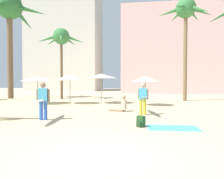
# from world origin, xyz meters

# --- Properties ---
(ground) EXTENTS (120.00, 120.00, 0.00)m
(ground) POSITION_xyz_m (0.00, 0.00, 0.00)
(ground) COLOR #C6B28C
(hotel_pink) EXTENTS (17.11, 9.25, 14.01)m
(hotel_pink) POSITION_xyz_m (6.31, 32.65, 7.00)
(hotel_pink) COLOR beige
(hotel_pink) RESTS_ON ground
(hotel_tower_gray) EXTENTS (15.48, 8.79, 35.00)m
(hotel_tower_gray) POSITION_xyz_m (-15.96, 40.66, 17.50)
(hotel_tower_gray) COLOR beige
(hotel_tower_gray) RESTS_ON ground
(palm_tree_left) EXTENTS (5.25, 4.89, 9.56)m
(palm_tree_left) POSITION_xyz_m (5.05, 15.88, 8.08)
(palm_tree_left) COLOR brown
(palm_tree_left) RESTS_ON ground
(palm_tree_center) EXTENTS (4.74, 4.64, 7.31)m
(palm_tree_center) POSITION_xyz_m (-7.23, 16.19, 6.18)
(palm_tree_center) COLOR brown
(palm_tree_center) RESTS_ON ground
(palm_tree_right) EXTENTS (7.96, 7.69, 11.26)m
(palm_tree_right) POSITION_xyz_m (-13.09, 16.38, 9.19)
(palm_tree_right) COLOR brown
(palm_tree_right) RESTS_ON ground
(cafe_umbrella_0) EXTENTS (2.26, 2.26, 2.43)m
(cafe_umbrella_0) POSITION_xyz_m (-4.74, 11.67, 2.16)
(cafe_umbrella_0) COLOR gray
(cafe_umbrella_0) RESTS_ON ground
(cafe_umbrella_2) EXTENTS (2.72, 2.72, 2.22)m
(cafe_umbrella_2) POSITION_xyz_m (-7.31, 11.26, 2.02)
(cafe_umbrella_2) COLOR gray
(cafe_umbrella_2) RESTS_ON ground
(cafe_umbrella_3) EXTENTS (2.58, 2.58, 2.44)m
(cafe_umbrella_3) POSITION_xyz_m (-2.30, 12.34, 2.26)
(cafe_umbrella_3) COLOR gray
(cafe_umbrella_3) RESTS_ON ground
(cafe_umbrella_4) EXTENTS (2.16, 2.16, 2.19)m
(cafe_umbrella_4) POSITION_xyz_m (1.27, 11.19, 1.97)
(cafe_umbrella_4) COLOR gray
(cafe_umbrella_4) RESTS_ON ground
(beach_towel) EXTENTS (1.88, 1.04, 0.01)m
(beach_towel) POSITION_xyz_m (2.14, 3.36, 0.01)
(beach_towel) COLOR #4CC6D6
(beach_towel) RESTS_ON ground
(backpack) EXTENTS (0.35, 0.35, 0.42)m
(backpack) POSITION_xyz_m (0.95, 3.41, 0.20)
(backpack) COLOR #224824
(backpack) RESTS_ON ground
(person_near_right) EXTENTS (0.69, 2.88, 1.67)m
(person_near_right) POSITION_xyz_m (1.05, 6.58, 0.91)
(person_near_right) COLOR gold
(person_near_right) RESTS_ON ground
(person_far_left) EXTENTS (1.05, 0.59, 0.95)m
(person_far_left) POSITION_xyz_m (-0.23, 7.71, 0.33)
(person_far_left) COLOR tan
(person_far_left) RESTS_ON ground
(person_mid_right) EXTENTS (0.75, 2.90, 1.70)m
(person_mid_right) POSITION_xyz_m (-3.42, 4.20, 0.92)
(person_mid_right) COLOR blue
(person_mid_right) RESTS_ON ground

